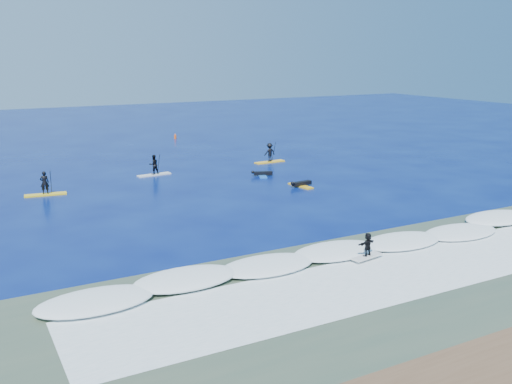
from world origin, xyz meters
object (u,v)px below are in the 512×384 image
sup_paddler_center (154,167)px  prone_paddler_near (301,184)px  wave_surfer (368,246)px  sup_paddler_left (45,187)px  prone_paddler_far (262,174)px  marker_buoy (175,136)px  sup_paddler_right (270,154)px

sup_paddler_center → prone_paddler_near: sup_paddler_center is taller
sup_paddler_center → wave_surfer: 24.18m
sup_paddler_left → prone_paddler_far: sup_paddler_left is taller
sup_paddler_center → marker_buoy: bearing=59.0°
sup_paddler_center → sup_paddler_left: bearing=-168.0°
sup_paddler_center → sup_paddler_right: size_ratio=0.96×
sup_paddler_right → marker_buoy: 18.33m
sup_paddler_right → prone_paddler_near: 10.00m
sup_paddler_center → marker_buoy: size_ratio=4.24×
sup_paddler_right → prone_paddler_far: size_ratio=1.31×
wave_surfer → marker_buoy: 43.09m
prone_paddler_near → wave_surfer: (-5.76, -14.89, 0.56)m
sup_paddler_left → sup_paddler_right: size_ratio=0.98×
wave_surfer → prone_paddler_far: bearing=65.9°
sup_paddler_left → wave_surfer: bearing=-53.9°
prone_paddler_near → prone_paddler_far: prone_paddler_near is taller
wave_surfer → marker_buoy: bearing=72.2°
sup_paddler_left → marker_buoy: size_ratio=4.33×
sup_paddler_center → prone_paddler_far: sup_paddler_center is taller
prone_paddler_near → prone_paddler_far: 4.79m
sup_paddler_left → wave_surfer: sup_paddler_left is taller
sup_paddler_left → prone_paddler_near: sup_paddler_left is taller
wave_surfer → prone_paddler_near: bearing=59.2°
sup_paddler_center → prone_paddler_near: (8.46, -9.14, -0.57)m
sup_paddler_right → marker_buoy: bearing=94.0°
prone_paddler_far → sup_paddler_center: bearing=81.2°
prone_paddler_far → wave_surfer: 20.27m
sup_paddler_left → sup_paddler_right: bearing=16.6°
sup_paddler_right → prone_paddler_far: bearing=-129.2°
sup_paddler_center → marker_buoy: 20.60m
sup_paddler_right → wave_surfer: 25.93m
marker_buoy → wave_surfer: bearing=-98.2°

